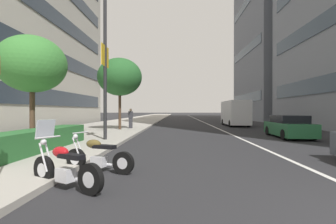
{
  "coord_description": "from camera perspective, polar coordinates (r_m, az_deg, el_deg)",
  "views": [
    {
      "loc": [
        -2.71,
        3.8,
        1.68
      ],
      "look_at": [
        16.2,
        4.53,
        1.57
      ],
      "focal_mm": 26.16,
      "sensor_mm": 36.0,
      "label": 1
    }
  ],
  "objects": [
    {
      "name": "sidewalk_right_plaza",
      "position": [
        33.44,
        -9.52,
        -2.44
      ],
      "size": [
        160.0,
        8.07,
        0.15
      ],
      "primitive_type": "cube",
      "color": "#A39E93",
      "rests_on": "ground"
    },
    {
      "name": "lane_centre_stripe",
      "position": [
        37.94,
        7.96,
        -2.22
      ],
      "size": [
        110.0,
        0.16,
        0.01
      ],
      "primitive_type": "cube",
      "color": "silver",
      "rests_on": "ground"
    },
    {
      "name": "motorcycle_nearest_camera",
      "position": [
        5.85,
        -22.98,
        -11.96
      ],
      "size": [
        1.13,
        1.97,
        1.48
      ],
      "rotation": [
        0.0,
        0.0,
        1.08
      ],
      "color": "black",
      "rests_on": "ground"
    },
    {
      "name": "motorcycle_under_tarp",
      "position": [
        7.09,
        -15.98,
        -10.05
      ],
      "size": [
        0.87,
        2.07,
        1.08
      ],
      "rotation": [
        0.0,
        0.0,
        1.26
      ],
      "color": "black",
      "rests_on": "ground"
    },
    {
      "name": "car_far_down_avenue",
      "position": [
        17.04,
        26.28,
        -3.13
      ],
      "size": [
        4.35,
        1.97,
        1.39
      ],
      "rotation": [
        0.0,
        0.0,
        -0.05
      ],
      "color": "#236038",
      "rests_on": "ground"
    },
    {
      "name": "delivery_van_ahead",
      "position": [
        27.8,
        15.35,
        -0.15
      ],
      "size": [
        5.76,
        2.11,
        2.73
      ],
      "rotation": [
        0.0,
        0.0,
        0.0
      ],
      "color": "silver",
      "rests_on": "ground"
    },
    {
      "name": "street_lamp_with_banners",
      "position": [
        13.9,
        -13.42,
        16.34
      ],
      "size": [
        1.26,
        2.07,
        9.24
      ],
      "color": "#232326",
      "rests_on": "sidewalk_right_plaza"
    },
    {
      "name": "clipped_hedge_bed",
      "position": [
        10.9,
        -27.61,
        -5.65
      ],
      "size": [
        6.14,
        1.1,
        0.81
      ],
      "primitive_type": "cube",
      "color": "#28602D",
      "rests_on": "sidewalk_right_plaza"
    },
    {
      "name": "street_tree_by_lamp_post",
      "position": [
        12.53,
        -29.1,
        9.65
      ],
      "size": [
        2.93,
        2.93,
        4.83
      ],
      "color": "#473323",
      "rests_on": "sidewalk_right_plaza"
    },
    {
      "name": "street_tree_near_plaza_corner",
      "position": [
        20.57,
        -11.17,
        7.99
      ],
      "size": [
        3.61,
        3.61,
        5.82
      ],
      "color": "#473323",
      "rests_on": "sidewalk_right_plaza"
    },
    {
      "name": "pedestrian_on_plaza",
      "position": [
        21.63,
        -8.7,
        -1.45
      ],
      "size": [
        0.32,
        0.44,
        1.71
      ],
      "rotation": [
        0.0,
        0.0,
        0.16
      ],
      "color": "#2D2D33",
      "rests_on": "sidewalk_right_plaza"
    }
  ]
}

